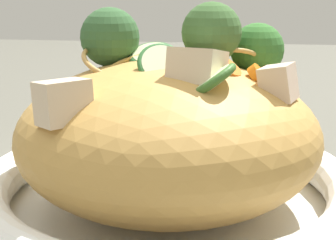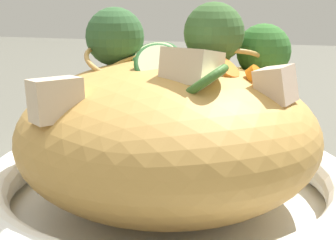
{
  "view_description": "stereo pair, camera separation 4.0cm",
  "coord_description": "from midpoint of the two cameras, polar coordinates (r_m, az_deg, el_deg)",
  "views": [
    {
      "loc": [
        0.39,
        0.06,
        0.2
      ],
      "look_at": [
        0.0,
        0.0,
        0.09
      ],
      "focal_mm": 51.73,
      "sensor_mm": 36.0,
      "label": 1
    },
    {
      "loc": [
        0.38,
        0.1,
        0.2
      ],
      "look_at": [
        0.0,
        0.0,
        0.09
      ],
      "focal_mm": 51.73,
      "sensor_mm": 36.0,
      "label": 2
    }
  ],
  "objects": [
    {
      "name": "noodle_heap",
      "position": [
        0.41,
        -2.84,
        -1.67
      ],
      "size": [
        0.25,
        0.25,
        0.13
      ],
      "color": "tan",
      "rests_on": "serving_bowl"
    },
    {
      "name": "serving_bowl",
      "position": [
        0.43,
        -2.75,
        -8.59
      ],
      "size": [
        0.33,
        0.33,
        0.05
      ],
      "color": "white",
      "rests_on": "ground_plane"
    },
    {
      "name": "broccoli_florets",
      "position": [
        0.42,
        -0.3,
        9.27
      ],
      "size": [
        0.1,
        0.19,
        0.07
      ],
      "color": "#8EB476",
      "rests_on": "serving_bowl"
    },
    {
      "name": "carrot_coins",
      "position": [
        0.39,
        6.38,
        5.58
      ],
      "size": [
        0.09,
        0.06,
        0.03
      ],
      "color": "orange",
      "rests_on": "serving_bowl"
    },
    {
      "name": "ground_plane",
      "position": [
        0.44,
        -2.7,
        -11.72
      ],
      "size": [
        3.0,
        3.0,
        0.0
      ],
      "primitive_type": "plane",
      "color": "#555449"
    },
    {
      "name": "chicken_chunks",
      "position": [
        0.35,
        -2.5,
        4.43
      ],
      "size": [
        0.1,
        0.19,
        0.05
      ],
      "color": "beige",
      "rests_on": "serving_bowl"
    },
    {
      "name": "zucchini_slices",
      "position": [
        0.4,
        -1.32,
        6.69
      ],
      "size": [
        0.15,
        0.1,
        0.04
      ],
      "color": "beige",
      "rests_on": "serving_bowl"
    }
  ]
}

